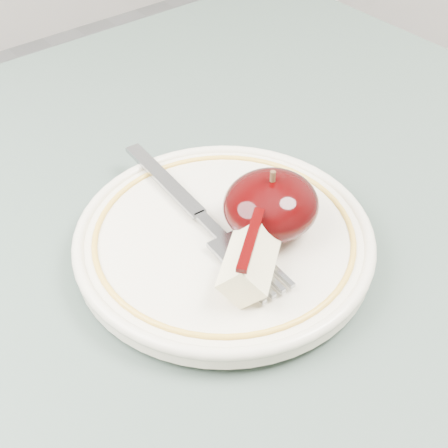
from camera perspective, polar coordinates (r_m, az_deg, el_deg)
table at (r=0.48m, az=0.61°, el=-17.38°), size 0.90×0.90×0.75m
plate at (r=0.45m, az=0.00°, el=-1.31°), size 0.22×0.22×0.02m
apple_half at (r=0.44m, az=4.31°, el=1.76°), size 0.07×0.07×0.05m
apple_wedge at (r=0.42m, az=2.69°, el=-2.24°), size 0.08×0.07×0.04m
fork at (r=0.46m, az=-2.16°, el=0.77°), size 0.03×0.20×0.00m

